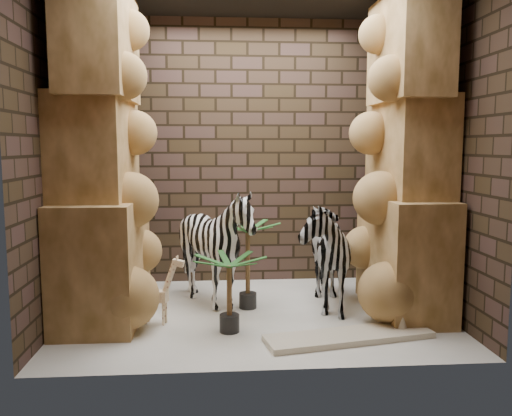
{
  "coord_description": "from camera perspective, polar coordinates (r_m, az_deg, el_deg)",
  "views": [
    {
      "loc": [
        -0.35,
        -4.75,
        1.58
      ],
      "look_at": [
        0.01,
        0.15,
        0.99
      ],
      "focal_mm": 36.5,
      "sensor_mm": 36.0,
      "label": 1
    }
  ],
  "objects": [
    {
      "name": "palm_front",
      "position": [
        5.07,
        -0.91,
        -6.23
      ],
      "size": [
        0.36,
        0.36,
        0.86
      ],
      "primitive_type": null,
      "color": "#23531E",
      "rests_on": "floor"
    },
    {
      "name": "wall_left",
      "position": [
        4.95,
        -20.78,
        5.49
      ],
      "size": [
        0.0,
        3.0,
        3.0
      ],
      "primitive_type": "plane",
      "rotation": [
        1.57,
        0.0,
        1.57
      ],
      "color": "#332616",
      "rests_on": "ground"
    },
    {
      "name": "rock_pillar_left",
      "position": [
        4.86,
        -16.8,
        5.62
      ],
      "size": [
        0.68,
        1.3,
        3.0
      ],
      "primitive_type": null,
      "color": "#DFAF6E",
      "rests_on": "floor"
    },
    {
      "name": "floor",
      "position": [
        5.02,
        -0.04,
        -11.5
      ],
      "size": [
        3.5,
        3.5,
        0.0
      ],
      "primitive_type": "plane",
      "color": "white",
      "rests_on": "ground"
    },
    {
      "name": "zebra_left",
      "position": [
        5.09,
        -4.37,
        -5.01
      ],
      "size": [
        1.19,
        1.36,
        1.07
      ],
      "primitive_type": "imported",
      "rotation": [
        0.0,
        0.0,
        -0.22
      ],
      "color": "white",
      "rests_on": "floor"
    },
    {
      "name": "zebra_right",
      "position": [
        5.12,
        6.98,
        -3.83
      ],
      "size": [
        0.61,
        1.09,
        1.27
      ],
      "primitive_type": "imported",
      "rotation": [
        0.0,
        0.0,
        -0.03
      ],
      "color": "white",
      "rests_on": "floor"
    },
    {
      "name": "giraffe_toy",
      "position": [
        4.75,
        -10.97,
        -8.65
      ],
      "size": [
        0.35,
        0.19,
        0.64
      ],
      "primitive_type": null,
      "rotation": [
        0.0,
        0.0,
        -0.27
      ],
      "color": "#FFE3B9",
      "rests_on": "floor"
    },
    {
      "name": "wall_back",
      "position": [
        6.01,
        -0.93,
        6.09
      ],
      "size": [
        3.5,
        0.0,
        3.5
      ],
      "primitive_type": "plane",
      "rotation": [
        1.57,
        0.0,
        0.0
      ],
      "color": "#332616",
      "rests_on": "ground"
    },
    {
      "name": "surfboard",
      "position": [
        4.46,
        10.17,
        -13.68
      ],
      "size": [
        1.44,
        0.61,
        0.05
      ],
      "primitive_type": "cube",
      "rotation": [
        0.0,
        0.0,
        0.2
      ],
      "color": "beige",
      "rests_on": "floor"
    },
    {
      "name": "wall_front",
      "position": [
        3.52,
        1.49,
        5.55
      ],
      "size": [
        3.5,
        0.0,
        3.5
      ],
      "primitive_type": "plane",
      "rotation": [
        -1.57,
        0.0,
        0.0
      ],
      "color": "#332616",
      "rests_on": "ground"
    },
    {
      "name": "wall_right",
      "position": [
        5.19,
        19.69,
        5.57
      ],
      "size": [
        0.0,
        3.0,
        3.0
      ],
      "primitive_type": "plane",
      "rotation": [
        1.57,
        0.0,
        -1.57
      ],
      "color": "#332616",
      "rests_on": "ground"
    },
    {
      "name": "rock_pillar_right",
      "position": [
        5.07,
        16.27,
        5.68
      ],
      "size": [
        0.58,
        1.25,
        3.0
      ],
      "primitive_type": null,
      "color": "#DFAF6E",
      "rests_on": "floor"
    },
    {
      "name": "palm_back",
      "position": [
        4.47,
        -2.95,
        -9.32
      ],
      "size": [
        0.36,
        0.36,
        0.67
      ],
      "primitive_type": null,
      "color": "#23531E",
      "rests_on": "floor"
    }
  ]
}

